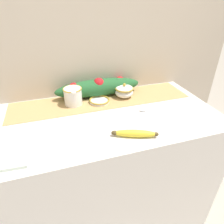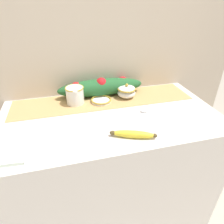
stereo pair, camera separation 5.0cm
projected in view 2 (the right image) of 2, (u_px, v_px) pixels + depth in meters
ground_plane at (111, 209)px, 1.59m from camera, size 12.00×12.00×0.00m
countertop at (111, 170)px, 1.37m from camera, size 1.25×0.66×0.88m
back_wall at (97, 44)px, 1.27m from camera, size 2.05×0.04×2.40m
table_runner at (104, 100)px, 1.30m from camera, size 1.15×0.26×0.00m
cream_pitcher at (75, 95)px, 1.23m from camera, size 0.11×0.13×0.11m
sugar_bowl at (126, 91)px, 1.31m from camera, size 0.12×0.12×0.10m
small_dish at (101, 100)px, 1.27m from camera, size 0.13×0.13×0.02m
banana at (133, 134)px, 0.95m from camera, size 0.22×0.11×0.04m
spoon at (142, 111)px, 1.17m from camera, size 0.18×0.03×0.01m
napkin_stack at (11, 154)px, 0.85m from camera, size 0.14×0.14×0.02m
poinsettia_garland at (101, 87)px, 1.33m from camera, size 0.57×0.12×0.13m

